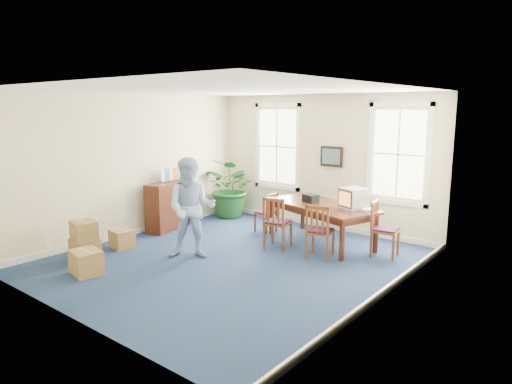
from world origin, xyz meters
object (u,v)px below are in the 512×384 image
Objects in this scene: chair_near_left at (278,222)px; credenza at (171,204)px; cardboard_boxes at (95,240)px; crt_tv at (354,198)px; potted_plant at (232,188)px; conference_table at (320,224)px; man at (192,208)px.

chair_near_left is 0.72× the size of credenza.
chair_near_left is 3.61m from cardboard_boxes.
chair_near_left is at bearing -120.76° from crt_tv.
chair_near_left is 2.93m from potted_plant.
conference_table is 1.00m from chair_near_left.
man is 1.39× the size of cardboard_boxes.
crt_tv reaches higher than conference_table.
credenza is at bearing 106.36° from cardboard_boxes.
man is (-1.43, -2.40, 0.55)m from conference_table.
credenza is at bearing -144.00° from conference_table.
crt_tv is 1.62m from chair_near_left.
conference_table reaches higher than cardboard_boxes.
potted_plant is at bearing 94.38° from cardboard_boxes.
potted_plant is (-3.79, 0.52, -0.27)m from crt_tv.
credenza reaches higher than chair_near_left.
potted_plant reaches higher than crt_tv.
crt_tv is 3.83m from potted_plant.
chair_near_left is at bearing -29.37° from potted_plant.
credenza is (-4.21, -1.21, -0.46)m from crt_tv.
crt_tv is 0.36× the size of cardboard_boxes.
potted_plant is at bearing 62.51° from credenza.
man reaches higher than credenza.
man is at bearing 46.47° from chair_near_left.
cardboard_boxes is at bearing -87.49° from credenza.
potted_plant is at bearing -42.28° from chair_near_left.
chair_near_left reaches higher than conference_table.
potted_plant is (-2.54, 1.43, 0.24)m from chair_near_left.
credenza is (-3.47, -1.15, 0.17)m from conference_table.
cardboard_boxes is at bearing 39.23° from chair_near_left.
crt_tv is (0.74, 0.06, 0.64)m from conference_table.
man reaches higher than cardboard_boxes.
chair_near_left reaches higher than cardboard_boxes.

